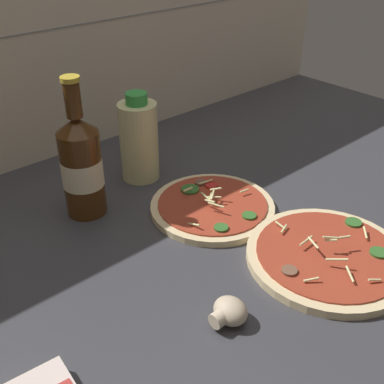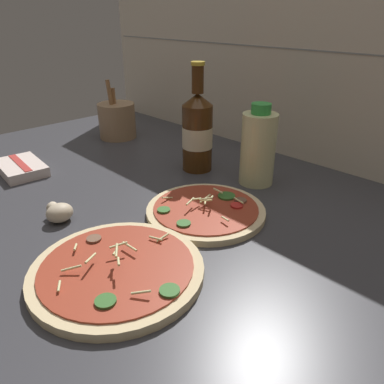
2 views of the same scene
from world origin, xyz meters
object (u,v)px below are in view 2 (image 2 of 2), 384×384
Objects in this scene: beer_bottle at (197,131)px; dish_towel at (21,168)px; oil_bottle at (257,148)px; mushroom_left at (59,212)px; pizza_far at (206,210)px; pizza_near at (117,270)px; utensil_crock at (117,120)px.

beer_bottle reaches higher than dish_towel.
mushroom_left is (-14.86, -40.79, -6.63)cm from oil_bottle.
pizza_far is 1.27× the size of oil_bottle.
pizza_far is at bearing -40.72° from beer_bottle.
pizza_near is 1.02× the size of beer_bottle.
pizza_near is 43.30cm from oil_bottle.
pizza_near is at bearing -81.38° from oil_bottle.
oil_bottle is 3.42× the size of mushroom_left.
mushroom_left reaches higher than dish_towel.
oil_bottle is (-6.39, 42.16, 7.56)cm from pizza_near.
pizza_far is 1.52× the size of dish_towel.
mushroom_left is 0.30× the size of utensil_crock.
pizza_far is at bearing -82.03° from oil_bottle.
beer_bottle is 44.24cm from dish_towel.
utensil_crock reaches higher than pizza_far.
utensil_crock is at bearing 102.18° from dish_towel.
mushroom_left is at bearing -46.24° from utensil_crock.
pizza_far is 1.30× the size of utensil_crock.
pizza_far is 27.90cm from mushroom_left.
beer_bottle is at bearing 139.28° from pizza_far.
pizza_far is 49.49cm from dish_towel.
oil_bottle is 1.03× the size of utensil_crock.
oil_bottle is 1.20× the size of dish_towel.
pizza_near is 1.71× the size of dish_towel.
beer_bottle is 4.82× the size of mushroom_left.
beer_bottle is 36.09cm from utensil_crock.
oil_bottle is at bearing 3.61° from utensil_crock.
oil_bottle is at bearing 69.98° from mushroom_left.
pizza_near is at bearing -80.85° from pizza_far.
oil_bottle is at bearing 14.49° from beer_bottle.
pizza_near reaches higher than mushroom_left.
dish_towel is at bearing -77.82° from utensil_crock.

